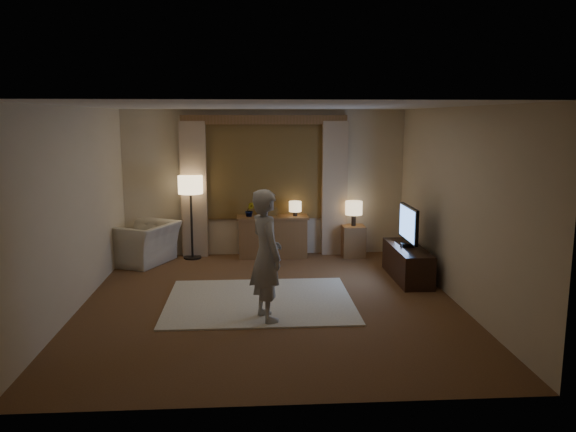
{
  "coord_description": "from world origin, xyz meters",
  "views": [
    {
      "loc": [
        -0.24,
        -7.25,
        2.46
      ],
      "look_at": [
        0.28,
        0.6,
        1.08
      ],
      "focal_mm": 35.0,
      "sensor_mm": 36.0,
      "label": 1
    }
  ],
  "objects": [
    {
      "name": "table_lamp_side",
      "position": [
        1.57,
        2.45,
        0.87
      ],
      "size": [
        0.3,
        0.3,
        0.44
      ],
      "color": "black",
      "rests_on": "side_table"
    },
    {
      "name": "tv_stand",
      "position": [
        2.15,
        1.0,
        0.25
      ],
      "size": [
        0.45,
        1.4,
        0.5
      ],
      "primitive_type": "cube",
      "color": "black",
      "rests_on": "floor"
    },
    {
      "name": "sideboard",
      "position": [
        0.13,
        2.5,
        0.35
      ],
      "size": [
        1.2,
        0.4,
        0.7
      ],
      "primitive_type": "cube",
      "color": "brown",
      "rests_on": "floor"
    },
    {
      "name": "table_lamp_sideboard",
      "position": [
        0.53,
        2.5,
        0.9
      ],
      "size": [
        0.22,
        0.22,
        0.3
      ],
      "color": "black",
      "rests_on": "sideboard"
    },
    {
      "name": "picture_frame",
      "position": [
        0.13,
        2.5,
        0.8
      ],
      "size": [
        0.16,
        0.02,
        0.2
      ],
      "primitive_type": "cube",
      "color": "brown",
      "rests_on": "sideboard"
    },
    {
      "name": "plant",
      "position": [
        -0.27,
        2.5,
        0.85
      ],
      "size": [
        0.17,
        0.13,
        0.3
      ],
      "primitive_type": "imported",
      "color": "#999999",
      "rests_on": "sideboard"
    },
    {
      "name": "room",
      "position": [
        0.0,
        0.5,
        1.33
      ],
      "size": [
        5.04,
        5.54,
        2.64
      ],
      "color": "brown",
      "rests_on": "ground"
    },
    {
      "name": "tv",
      "position": [
        2.15,
        1.0,
        0.85
      ],
      "size": [
        0.21,
        0.88,
        0.63
      ],
      "color": "black",
      "rests_on": "tv_stand"
    },
    {
      "name": "side_table",
      "position": [
        1.57,
        2.45,
        0.28
      ],
      "size": [
        0.4,
        0.4,
        0.56
      ],
      "primitive_type": "cube",
      "color": "brown",
      "rests_on": "floor"
    },
    {
      "name": "person",
      "position": [
        -0.07,
        -0.66,
        0.82
      ],
      "size": [
        0.56,
        0.68,
        1.6
      ],
      "primitive_type": "imported",
      "rotation": [
        0.0,
        0.0,
        1.93
      ],
      "color": "#A39E97",
      "rests_on": "rug"
    },
    {
      "name": "rug",
      "position": [
        -0.14,
        0.04,
        0.01
      ],
      "size": [
        2.5,
        2.0,
        0.02
      ],
      "primitive_type": "cube",
      "color": "#ECE5C7",
      "rests_on": "floor"
    },
    {
      "name": "armchair",
      "position": [
        -2.09,
        2.22,
        0.35
      ],
      "size": [
        1.29,
        1.36,
        0.69
      ],
      "primitive_type": "imported",
      "rotation": [
        0.0,
        0.0,
        -2.0
      ],
      "color": "beige",
      "rests_on": "floor"
    },
    {
      "name": "floor_lamp",
      "position": [
        -1.29,
        2.5,
        1.23
      ],
      "size": [
        0.43,
        0.43,
        1.47
      ],
      "color": "black",
      "rests_on": "floor"
    }
  ]
}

